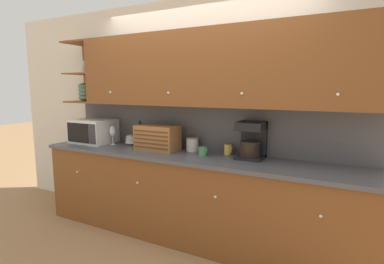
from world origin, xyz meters
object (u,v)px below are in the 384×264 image
(bread_box, at_px, (157,138))
(mug_blue_second, at_px, (228,149))
(bowl_stack_on_counter, at_px, (132,140))
(coffee_maker, at_px, (252,140))
(wine_bottle, at_px, (140,135))
(microwave, at_px, (94,131))
(mug, at_px, (203,151))
(wine_glass, at_px, (113,132))
(storage_canister, at_px, (192,144))

(bread_box, relative_size, mug_blue_second, 4.34)
(bowl_stack_on_counter, distance_m, coffee_maker, 1.53)
(wine_bottle, distance_m, bread_box, 0.35)
(microwave, relative_size, mug_blue_second, 4.59)
(microwave, relative_size, mug, 4.76)
(bread_box, xyz_separation_m, coffee_maker, (1.04, 0.12, 0.04))
(bowl_stack_on_counter, relative_size, mug_blue_second, 1.48)
(coffee_maker, bearing_deg, mug_blue_second, 172.25)
(coffee_maker, bearing_deg, wine_glass, -176.72)
(wine_bottle, relative_size, mug_blue_second, 2.75)
(coffee_maker, bearing_deg, bread_box, -173.39)
(wine_bottle, bearing_deg, mug, -7.34)
(bowl_stack_on_counter, bearing_deg, mug_blue_second, 0.62)
(wine_bottle, xyz_separation_m, bread_box, (0.33, -0.11, 0.00))
(bowl_stack_on_counter, xyz_separation_m, wine_bottle, (0.16, -0.03, 0.08))
(storage_canister, xyz_separation_m, mug, (0.20, -0.14, -0.03))
(bowl_stack_on_counter, bearing_deg, coffee_maker, -0.80)
(wine_glass, bearing_deg, bowl_stack_on_counter, 31.76)
(wine_bottle, xyz_separation_m, mug, (0.89, -0.12, -0.09))
(microwave, distance_m, coffee_maker, 2.04)
(microwave, distance_m, mug_blue_second, 1.79)
(microwave, height_order, mug, microwave)
(storage_canister, distance_m, coffee_maker, 0.68)
(wine_bottle, xyz_separation_m, storage_canister, (0.70, 0.02, -0.06))
(bread_box, bearing_deg, microwave, 178.92)
(wine_glass, height_order, mug_blue_second, wine_glass)
(wine_glass, height_order, storage_canister, wine_glass)
(mug, xyz_separation_m, mug_blue_second, (0.22, 0.16, 0.01))
(wine_bottle, bearing_deg, coffee_maker, 0.39)
(microwave, height_order, coffee_maker, coffee_maker)
(mug, height_order, coffee_maker, coffee_maker)
(bowl_stack_on_counter, bearing_deg, wine_bottle, -11.02)
(bread_box, distance_m, mug, 0.58)
(microwave, relative_size, bread_box, 1.06)
(wine_glass, bearing_deg, wine_bottle, 14.28)
(mug, bearing_deg, bowl_stack_on_counter, 172.10)
(bread_box, distance_m, mug_blue_second, 0.80)
(bread_box, bearing_deg, bowl_stack_on_counter, 163.64)
(microwave, distance_m, bowl_stack_on_counter, 0.53)
(mug, bearing_deg, bread_box, 179.61)
(wine_bottle, distance_m, coffee_maker, 1.37)
(mug_blue_second, bearing_deg, bowl_stack_on_counter, -179.38)
(microwave, xyz_separation_m, bread_box, (1.00, -0.02, -0.01))
(bread_box, distance_m, storage_canister, 0.40)
(wine_bottle, bearing_deg, mug_blue_second, 2.28)
(wine_bottle, bearing_deg, microwave, -172.11)
(wine_glass, relative_size, coffee_maker, 0.63)
(wine_bottle, height_order, mug, wine_bottle)
(wine_glass, distance_m, storage_canister, 1.06)
(wine_glass, xyz_separation_m, wine_bottle, (0.35, 0.09, -0.02))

